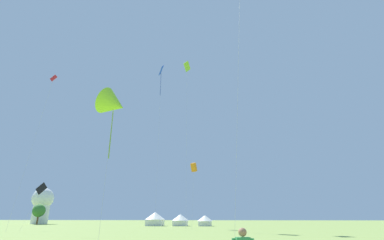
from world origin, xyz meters
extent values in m
cube|color=orange|center=(-1.83, 51.71, 11.11)|extent=(1.28, 1.51, 1.81)
cylinder|color=#B2B2B7|center=(-1.88, 50.59, 5.55)|extent=(0.13, 2.26, 11.11)
cone|color=#99DB2D|center=(-6.51, 21.75, 12.37)|extent=(3.35, 2.88, 3.36)
cylinder|color=olive|center=(-6.51, 21.75, 9.35)|extent=(0.08, 0.08, 4.64)
cylinder|color=#B2B2B7|center=(-6.11, 20.59, 6.18)|extent=(0.82, 2.35, 12.37)
cube|color=black|center=(-26.35, 42.42, 6.50)|extent=(2.30, 0.97, 2.17)
cylinder|color=#B2B2B7|center=(-27.05, 41.68, 3.25)|extent=(1.42, 1.51, 6.50)
cube|color=blue|center=(-8.75, 50.60, 32.04)|extent=(1.04, 2.79, 2.78)
cylinder|color=#183599|center=(-8.75, 50.60, 28.71)|extent=(0.09, 0.09, 5.18)
cylinder|color=#B2B2B7|center=(-8.52, 49.56, 16.02)|extent=(0.48, 2.11, 32.04)
cube|color=#99DB2D|center=(-2.70, 47.37, 30.78)|extent=(1.14, 2.35, 2.54)
cylinder|color=#B2B2B7|center=(-2.64, 46.78, 15.39)|extent=(0.14, 1.19, 30.78)
cube|color=red|center=(-25.45, 39.25, 25.28)|extent=(1.69, 0.59, 1.66)
cylinder|color=#B2B2B7|center=(-26.20, 38.10, 12.64)|extent=(1.53, 2.34, 25.28)
cylinder|color=#B2B2B7|center=(5.54, 20.17, 15.40)|extent=(2.26, 2.07, 30.79)
sphere|color=#9E7051|center=(4.26, 5.30, 1.62)|extent=(0.22, 0.22, 0.22)
cube|color=white|center=(-12.89, 67.87, 0.72)|extent=(3.86, 3.86, 1.45)
cone|color=white|center=(-12.89, 67.87, 2.29)|extent=(4.82, 4.82, 1.69)
cube|color=white|center=(-6.74, 67.87, 0.61)|extent=(3.25, 3.25, 1.22)
cone|color=white|center=(-6.74, 67.87, 1.93)|extent=(4.07, 4.07, 1.42)
cube|color=white|center=(-0.88, 67.87, 0.56)|extent=(2.96, 2.96, 1.11)
cone|color=white|center=(-0.88, 67.87, 1.76)|extent=(3.70, 3.70, 1.30)
cylinder|color=white|center=(-53.01, 83.94, 3.00)|extent=(4.80, 4.80, 6.00)
sphere|color=white|center=(-53.01, 83.94, 7.60)|extent=(6.40, 6.40, 6.40)
cylinder|color=brown|center=(-49.20, 77.22, 1.26)|extent=(0.44, 0.44, 2.53)
sphere|color=#33702D|center=(-49.20, 77.22, 3.76)|extent=(3.51, 3.51, 3.51)
camera|label=1|loc=(3.82, -2.71, 1.99)|focal=26.51mm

